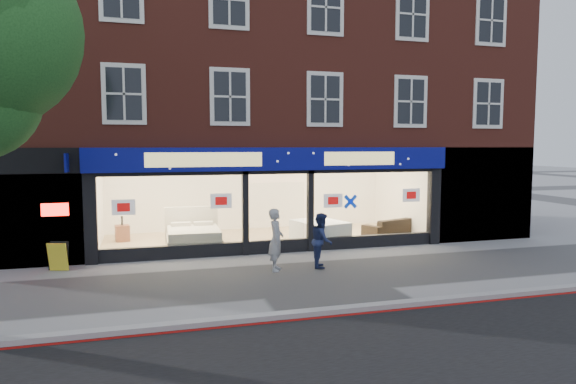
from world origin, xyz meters
name	(u,v)px	position (x,y,z in m)	size (l,w,h in m)	color
ground	(309,276)	(0.00, 0.00, 0.00)	(120.00, 120.00, 0.00)	gray
kerb_line	(359,314)	(0.00, -3.10, 0.01)	(60.00, 0.10, 0.01)	#8C0A07
kerb_stone	(355,308)	(0.00, -2.90, 0.06)	(60.00, 0.25, 0.12)	gray
showroom_floor	(262,239)	(0.00, 5.25, 0.05)	(11.00, 4.50, 0.10)	tan
building	(251,57)	(-0.02, 6.93, 6.67)	(19.00, 8.26, 10.30)	maroon
display_bed	(193,236)	(-2.51, 4.33, 0.43)	(1.80, 2.16, 1.19)	beige
bedside_table	(122,233)	(-4.75, 5.92, 0.38)	(0.45, 0.45, 0.55)	brown
mattress_stack	(320,231)	(1.72, 4.00, 0.45)	(1.81, 2.07, 0.70)	white
sofa	(389,227)	(4.60, 4.50, 0.41)	(2.09, 0.82, 0.61)	black
a_board	(58,256)	(-6.29, 2.45, 0.39)	(0.51, 0.33, 0.78)	gold
pedestrian_grey	(276,240)	(-0.66, 0.85, 0.84)	(0.61, 0.40, 1.68)	#999BA0
pedestrian_blue	(322,240)	(0.65, 0.88, 0.76)	(0.73, 0.57, 1.51)	#1C264F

